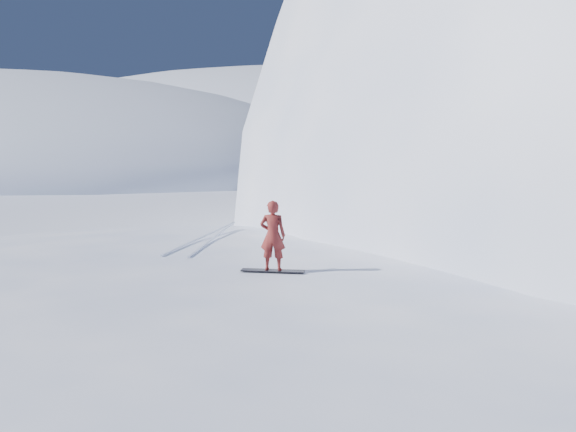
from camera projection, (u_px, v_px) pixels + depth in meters
name	position (u px, v px, depth m)	size (l,w,h in m)	color
ground	(166.00, 394.00, 13.40)	(400.00, 400.00, 0.00)	white
near_ridge	(263.00, 353.00, 15.87)	(36.00, 28.00, 4.80)	white
far_ridge_c	(271.00, 159.00, 129.43)	(140.00, 90.00, 36.00)	white
wind_bumps	(190.00, 357.00, 15.56)	(16.00, 14.40, 1.00)	white
snowboard	(273.00, 271.00, 14.09)	(1.40, 0.26, 0.02)	black
snowboarder	(273.00, 235.00, 13.98)	(0.56, 0.37, 1.54)	maroon
board_tracks	(209.00, 236.00, 18.67)	(1.50, 5.96, 0.04)	silver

